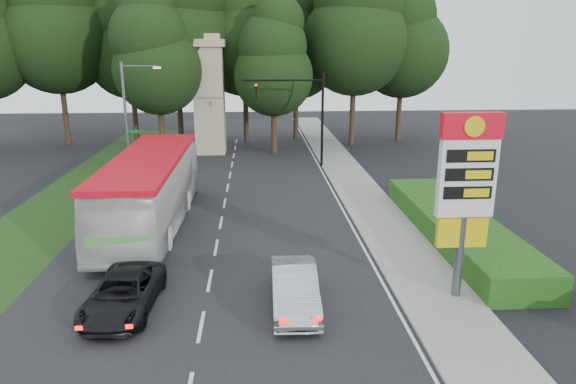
{
  "coord_description": "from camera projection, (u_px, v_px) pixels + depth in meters",
  "views": [
    {
      "loc": [
        1.92,
        -14.8,
        8.93
      ],
      "look_at": [
        3.43,
        9.02,
        2.2
      ],
      "focal_mm": 32.0,
      "sensor_mm": 36.0,
      "label": 1
    }
  ],
  "objects": [
    {
      "name": "traffic_signal_mast",
      "position": [
        305.0,
        106.0,
        38.65
      ],
      "size": [
        6.1,
        0.35,
        7.2
      ],
      "color": "black",
      "rests_on": "ground"
    },
    {
      "name": "suv_charcoal",
      "position": [
        123.0,
        293.0,
        17.93
      ],
      "size": [
        2.4,
        4.78,
        1.3
      ],
      "primitive_type": "imported",
      "rotation": [
        0.0,
        0.0,
        -0.05
      ],
      "color": "black",
      "rests_on": "ground"
    },
    {
      "name": "tree_east_mid",
      "position": [
        356.0,
        19.0,
        45.8
      ],
      "size": [
        9.52,
        9.52,
        18.7
      ],
      "color": "#2D2116",
      "rests_on": "ground"
    },
    {
      "name": "sidewalk_right",
      "position": [
        375.0,
        213.0,
        28.55
      ],
      "size": [
        3.0,
        80.0,
        0.12
      ],
      "primitive_type": "cube",
      "color": "gray",
      "rests_on": "ground"
    },
    {
      "name": "tree_far_east",
      "position": [
        404.0,
        32.0,
        48.3
      ],
      "size": [
        8.68,
        8.68,
        17.05
      ],
      "color": "#2D2116",
      "rests_on": "ground"
    },
    {
      "name": "road_surface",
      "position": [
        222.0,
        217.0,
        28.04
      ],
      "size": [
        14.0,
        80.0,
        0.02
      ],
      "primitive_type": "cube",
      "color": "black",
      "rests_on": "ground"
    },
    {
      "name": "tree_center_right",
      "position": [
        244.0,
        24.0,
        47.21
      ],
      "size": [
        9.24,
        9.24,
        18.15
      ],
      "color": "#2D2116",
      "rests_on": "ground"
    },
    {
      "name": "sedan_silver",
      "position": [
        295.0,
        288.0,
        18.1
      ],
      "size": [
        1.63,
        4.54,
        1.49
      ],
      "primitive_type": "imported",
      "rotation": [
        0.0,
        0.0,
        -0.01
      ],
      "color": "#B9BAC2",
      "rests_on": "ground"
    },
    {
      "name": "hedge",
      "position": [
        456.0,
        227.0,
        24.74
      ],
      "size": [
        3.0,
        14.0,
        1.2
      ],
      "primitive_type": "cube",
      "color": "#1A4412",
      "rests_on": "ground"
    },
    {
      "name": "gas_station_pylon",
      "position": [
        466.0,
        182.0,
        17.79
      ],
      "size": [
        2.1,
        0.45,
        6.85
      ],
      "color": "#59595E",
      "rests_on": "ground"
    },
    {
      "name": "monument",
      "position": [
        209.0,
        94.0,
        43.83
      ],
      "size": [
        3.0,
        3.0,
        10.05
      ],
      "color": "tan",
      "rests_on": "ground"
    },
    {
      "name": "tree_center_left",
      "position": [
        174.0,
        11.0,
        44.65
      ],
      "size": [
        10.08,
        10.08,
        19.8
      ],
      "color": "#2D2116",
      "rests_on": "ground"
    },
    {
      "name": "streetlight_signs",
      "position": [
        129.0,
        114.0,
        36.03
      ],
      "size": [
        2.75,
        0.98,
        8.0
      ],
      "color": "#59595E",
      "rests_on": "ground"
    },
    {
      "name": "tree_west_mid",
      "position": [
        54.0,
        16.0,
        45.99
      ],
      "size": [
        9.8,
        9.8,
        19.25
      ],
      "color": "#2D2116",
      "rests_on": "ground"
    },
    {
      "name": "tree_east_near",
      "position": [
        296.0,
        40.0,
        49.8
      ],
      "size": [
        8.12,
        8.12,
        15.95
      ],
      "color": "#2D2116",
      "rests_on": "ground"
    },
    {
      "name": "tree_monument_right",
      "position": [
        273.0,
        59.0,
        42.89
      ],
      "size": [
        6.72,
        6.72,
        13.2
      ],
      "color": "#2D2116",
      "rests_on": "ground"
    },
    {
      "name": "ground",
      "position": [
        200.0,
        335.0,
        16.52
      ],
      "size": [
        120.0,
        120.0,
        0.0
      ],
      "primitive_type": "plane",
      "color": "black",
      "rests_on": "ground"
    },
    {
      "name": "tree_west_near",
      "position": [
        129.0,
        36.0,
        48.73
      ],
      "size": [
        8.4,
        8.4,
        16.5
      ],
      "color": "#2D2116",
      "rests_on": "ground"
    },
    {
      "name": "grass_verge_left",
      "position": [
        80.0,
        190.0,
        33.23
      ],
      "size": [
        5.0,
        50.0,
        0.02
      ],
      "primitive_type": "cube",
      "color": "#193814",
      "rests_on": "ground"
    },
    {
      "name": "transit_bus",
      "position": [
        151.0,
        191.0,
        26.23
      ],
      "size": [
        3.33,
        13.33,
        3.7
      ],
      "primitive_type": "imported",
      "rotation": [
        0.0,
        0.0,
        -0.02
      ],
      "color": "silver",
      "rests_on": "ground"
    },
    {
      "name": "tree_monument_left",
      "position": [
        157.0,
        51.0,
        41.66
      ],
      "size": [
        7.28,
        7.28,
        14.3
      ],
      "color": "#2D2116",
      "rests_on": "ground"
    }
  ]
}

